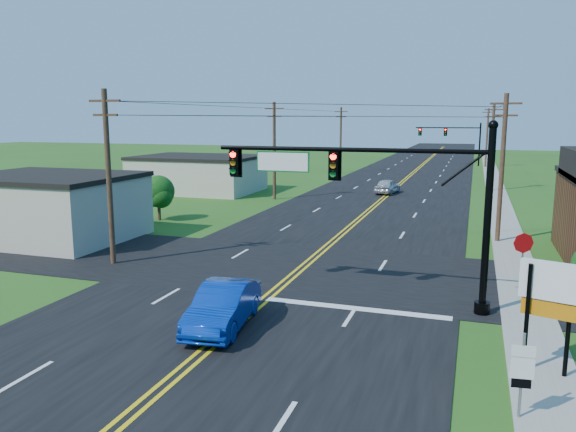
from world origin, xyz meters
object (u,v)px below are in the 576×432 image
(blue_car, at_px, (223,307))
(route_sign, at_px, (522,370))
(stop_sign, at_px, (523,249))
(signal_mast_far, at_px, (451,137))
(signal_mast_main, at_px, (371,189))

(blue_car, bearing_deg, route_sign, -26.38)
(stop_sign, bearing_deg, blue_car, -163.75)
(blue_car, bearing_deg, stop_sign, 31.52)
(signal_mast_far, bearing_deg, route_sign, -86.28)
(signal_mast_far, relative_size, route_sign, 4.74)
(blue_car, relative_size, stop_sign, 1.86)
(signal_mast_main, distance_m, blue_car, 7.47)
(signal_mast_main, relative_size, stop_sign, 4.38)
(signal_mast_far, xyz_separation_m, route_sign, (5.19, -79.92, -3.20))
(signal_mast_far, relative_size, blue_car, 2.28)
(signal_mast_far, height_order, blue_car, signal_mast_far)
(blue_car, xyz_separation_m, stop_sign, (10.62, 8.44, 1.06))
(blue_car, height_order, stop_sign, stop_sign)
(signal_mast_far, xyz_separation_m, blue_car, (-4.60, -76.47, -3.75))
(stop_sign, bearing_deg, route_sign, -116.21)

